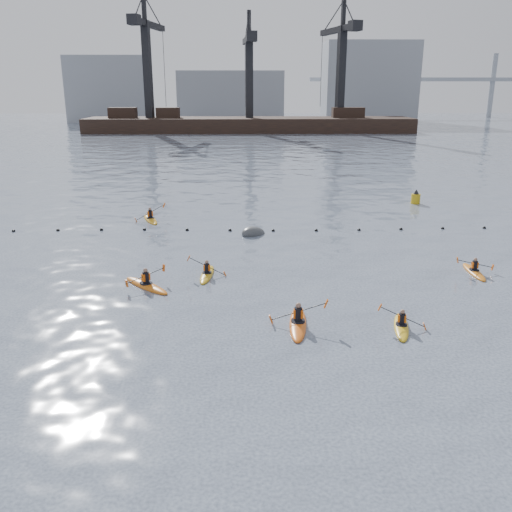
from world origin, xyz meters
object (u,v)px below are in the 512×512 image
object	(u,v)px
kayaker_5	(150,219)
nav_buoy	(416,199)
kayaker_2	(146,285)
kayaker_4	(474,271)
mooring_buoy	(254,234)
kayaker_3	(207,274)
kayaker_1	(401,326)
kayaker_0	(298,323)

from	to	relation	value
kayaker_5	nav_buoy	world-z (taller)	nav_buoy
kayaker_2	kayaker_4	world-z (taller)	kayaker_2
mooring_buoy	nav_buoy	world-z (taller)	nav_buoy
kayaker_4	nav_buoy	bearing A→B (deg)	-95.08
kayaker_2	kayaker_3	bearing A→B (deg)	-14.87
kayaker_1	kayaker_5	size ratio (longest dim) A/B	0.86
kayaker_4	nav_buoy	xyz separation A→B (m)	(2.30, 18.16, 0.33)
kayaker_1	kayaker_4	xyz separation A→B (m)	(5.85, 6.87, 0.00)
kayaker_2	kayaker_5	xyz separation A→B (m)	(-2.17, 14.26, -0.00)
kayaker_4	mooring_buoy	xyz separation A→B (m)	(-11.77, 8.29, -0.09)
kayaker_0	mooring_buoy	world-z (taller)	kayaker_0
kayaker_0	kayaker_3	world-z (taller)	kayaker_0
kayaker_0	mooring_buoy	distance (m)	14.91
kayaker_2	kayaker_3	world-z (taller)	kayaker_3
mooring_buoy	kayaker_2	bearing A→B (deg)	-118.73
kayaker_4	nav_buoy	size ratio (longest dim) A/B	2.16
kayaker_0	kayaker_2	size ratio (longest dim) A/B	1.22
kayaker_5	nav_buoy	size ratio (longest dim) A/B	2.45
kayaker_0	nav_buoy	xyz separation A→B (m)	(12.42, 24.68, 0.32)
kayaker_1	kayaker_4	world-z (taller)	kayaker_1
mooring_buoy	kayaker_5	bearing A→B (deg)	151.52
kayaker_4	nav_buoy	distance (m)	18.30
kayaker_0	kayaker_1	bearing A→B (deg)	1.11
kayaker_0	kayaker_2	world-z (taller)	kayaker_0
kayaker_5	nav_buoy	bearing A→B (deg)	-6.89
nav_buoy	kayaker_4	bearing A→B (deg)	-97.21
kayaker_4	kayaker_0	bearing A→B (deg)	34.95
mooring_buoy	kayaker_4	bearing A→B (deg)	-35.17
kayaker_0	kayaker_2	bearing A→B (deg)	152.35
kayaker_3	kayaker_4	world-z (taller)	kayaker_3
kayaker_1	kayaker_4	bearing A→B (deg)	62.19
kayaker_3	nav_buoy	size ratio (longest dim) A/B	2.18
kayaker_1	mooring_buoy	xyz separation A→B (m)	(-5.92, 15.17, -0.09)
kayaker_5	mooring_buoy	world-z (taller)	kayaker_5
kayaker_4	mooring_buoy	bearing A→B (deg)	-33.03
nav_buoy	kayaker_2	bearing A→B (deg)	-134.49
kayaker_1	kayaker_2	distance (m)	12.53
kayaker_3	kayaker_0	bearing A→B (deg)	-51.28
kayaker_2	kayaker_3	distance (m)	3.36
kayaker_0	kayaker_4	world-z (taller)	kayaker_0
kayaker_1	nav_buoy	bearing A→B (deg)	84.55
kayaker_1	mooring_buoy	distance (m)	16.28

